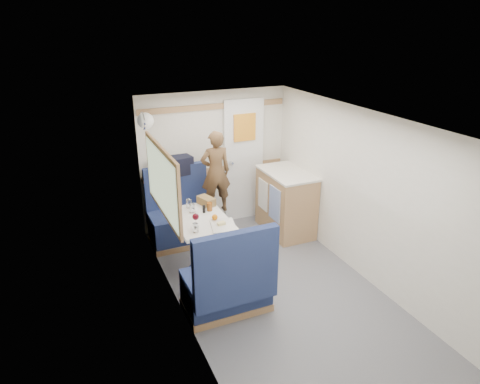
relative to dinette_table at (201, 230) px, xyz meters
name	(u,v)px	position (x,y,z in m)	size (l,w,h in m)	color
floor	(288,303)	(0.65, -1.00, -0.57)	(4.50, 4.50, 0.00)	#515156
ceiling	(297,125)	(0.65, -1.00, 1.43)	(4.50, 4.50, 0.00)	silver
wall_back	(215,160)	(0.65, 1.25, 0.43)	(2.20, 0.02, 2.00)	silver
wall_left	(188,243)	(-0.45, -1.00, 0.43)	(0.02, 4.50, 2.00)	silver
wall_right	(378,204)	(1.75, -1.00, 0.43)	(0.02, 4.50, 2.00)	silver
oak_trim_low	(215,170)	(0.65, 1.23, 0.28)	(2.15, 0.02, 0.08)	#9C7446
oak_trim_high	(214,107)	(0.65, 1.23, 1.21)	(2.15, 0.02, 0.08)	#9C7446
side_window	(162,182)	(-0.43, 0.00, 0.68)	(0.04, 1.30, 0.72)	#9BA88F
rear_door	(244,158)	(1.10, 1.22, 0.41)	(0.62, 0.12, 1.86)	white
dinette_table	(201,230)	(0.00, 0.00, 0.00)	(0.62, 0.92, 0.72)	white
bench_far	(182,221)	(0.00, 0.86, -0.27)	(0.90, 0.59, 1.05)	#17274C
bench_near	(228,287)	(0.00, -0.86, -0.27)	(0.90, 0.59, 1.05)	#17274C
ledge	(174,176)	(0.00, 1.12, 0.31)	(0.90, 0.14, 0.04)	#9C7446
dome_light	(145,121)	(-0.39, 0.85, 1.18)	(0.20, 0.20, 0.20)	white
galley_counter	(286,202)	(1.47, 0.55, -0.10)	(0.57, 0.92, 0.92)	#9C7446
person	(216,172)	(0.46, 0.70, 0.45)	(0.41, 0.27, 1.13)	brown
duffel_bag	(173,166)	(-0.01, 1.12, 0.46)	(0.52, 0.25, 0.25)	black
tray	(223,226)	(0.17, -0.30, 0.16)	(0.27, 0.35, 0.02)	silver
orange_fruit	(215,217)	(0.13, -0.14, 0.21)	(0.07, 0.07, 0.07)	orange
cheese_block	(221,223)	(0.15, -0.29, 0.19)	(0.09, 0.05, 0.03)	#F5ED8E
wine_glass	(196,217)	(-0.12, -0.20, 0.28)	(0.08, 0.08, 0.17)	white
tumbler_left	(195,228)	(-0.16, -0.31, 0.21)	(0.07, 0.07, 0.11)	silver
tumbler_mid	(189,204)	(-0.03, 0.35, 0.21)	(0.07, 0.07, 0.11)	white
tumbler_right	(192,208)	(-0.04, 0.21, 0.21)	(0.07, 0.07, 0.11)	white
beer_glass	(209,207)	(0.17, 0.17, 0.21)	(0.07, 0.07, 0.11)	brown
pepper_grinder	(204,209)	(0.09, 0.14, 0.20)	(0.04, 0.04, 0.09)	black
salt_grinder	(195,214)	(-0.04, 0.05, 0.20)	(0.03, 0.03, 0.09)	silver
bread_loaf	(206,201)	(0.20, 0.36, 0.20)	(0.13, 0.24, 0.10)	brown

